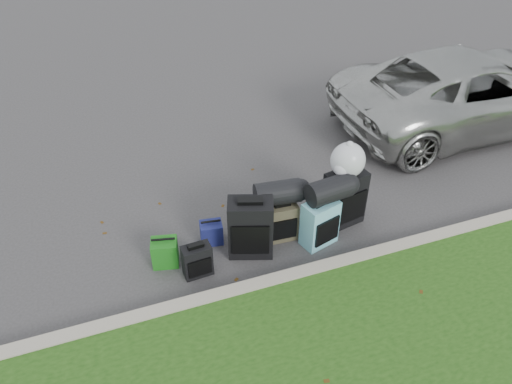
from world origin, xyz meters
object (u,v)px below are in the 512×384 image
object	(u,v)px
suitcase_small_black	(197,261)
tote_green	(165,252)
suitcase_large_black_left	(250,228)
suitcase_olive	(282,221)
suitcase_large_black_right	(344,198)
tote_navy	(211,233)
suv	(469,90)
suitcase_teal	(320,223)

from	to	relation	value
suitcase_small_black	tote_green	xyz separation A→B (m)	(-0.34, 0.32, -0.04)
suitcase_large_black_left	suitcase_olive	distance (m)	0.52
tote_green	suitcase_olive	bearing A→B (deg)	11.55
suitcase_large_black_right	tote_navy	size ratio (longest dim) A/B	2.62
suv	tote_green	xyz separation A→B (m)	(-5.92, -1.73, -0.50)
suitcase_large_black_right	suitcase_teal	bearing A→B (deg)	-161.00
suitcase_olive	tote_green	world-z (taller)	suitcase_olive
suitcase_large_black_right	tote_green	bearing A→B (deg)	169.07
suitcase_large_black_left	tote_green	bearing A→B (deg)	-169.51
suitcase_teal	tote_green	xyz separation A→B (m)	(-2.01, 0.31, -0.15)
suitcase_large_black_right	suv	bearing A→B (deg)	16.79
suitcase_large_black_left	suitcase_olive	xyz separation A→B (m)	(0.48, 0.13, -0.13)
suv	tote_navy	world-z (taller)	suv
suitcase_olive	suv	bearing A→B (deg)	25.76
suitcase_teal	suitcase_olive	bearing A→B (deg)	132.57
suv	suitcase_large_black_left	size ratio (longest dim) A/B	6.02
suitcase_small_black	suitcase_large_black_right	world-z (taller)	suitcase_large_black_right
suitcase_large_black_left	tote_green	world-z (taller)	suitcase_large_black_left
suitcase_large_black_left	tote_navy	distance (m)	0.61
suitcase_large_black_left	tote_green	size ratio (longest dim) A/B	2.23
suv	tote_navy	xyz separation A→B (m)	(-5.25, -1.54, -0.53)
suitcase_olive	tote_navy	bearing A→B (deg)	169.25
suv	suitcase_teal	bearing A→B (deg)	117.51
suitcase_small_black	suitcase_olive	xyz separation A→B (m)	(1.24, 0.28, 0.05)
suitcase_olive	suitcase_teal	world-z (taller)	suitcase_teal
tote_navy	suitcase_large_black_right	bearing A→B (deg)	1.50
suv	suitcase_large_black_right	xyz separation A→B (m)	(-3.40, -1.75, -0.28)
tote_green	suitcase_teal	bearing A→B (deg)	4.34
suitcase_teal	suv	bearing A→B (deg)	11.75
suitcase_large_black_right	tote_navy	world-z (taller)	suitcase_large_black_right
suitcase_olive	suitcase_teal	xyz separation A→B (m)	(0.43, -0.27, 0.06)
tote_green	tote_navy	size ratio (longest dim) A/B	1.18
suitcase_teal	tote_navy	distance (m)	1.44
suv	suitcase_small_black	xyz separation A→B (m)	(-5.58, -2.05, -0.46)
suv	suitcase_teal	distance (m)	4.42
suitcase_teal	suitcase_large_black_right	size ratio (longest dim) A/B	0.81
suitcase_large_black_left	suitcase_teal	distance (m)	0.93
suv	suitcase_teal	world-z (taller)	suv
suitcase_olive	tote_green	distance (m)	1.58
suv	suitcase_small_black	distance (m)	5.96
suitcase_teal	suitcase_large_black_right	bearing A→B (deg)	13.67
suitcase_olive	tote_green	size ratio (longest dim) A/B	1.50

